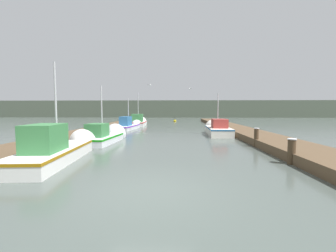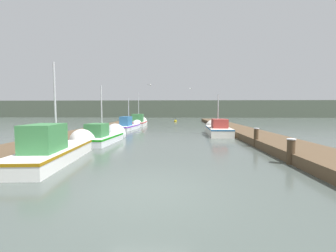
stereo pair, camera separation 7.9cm
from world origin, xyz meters
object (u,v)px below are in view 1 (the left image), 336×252
at_px(fishing_boat_4, 139,122).
at_px(channel_buoy, 175,121).
at_px(fishing_boat_3, 130,126).
at_px(seagull_1, 150,85).
at_px(mooring_piling_1, 256,137).
at_px(seagull_lead, 190,89).
at_px(fishing_boat_0, 60,148).
at_px(fishing_boat_1, 105,136).
at_px(mooring_piling_0, 292,151).
at_px(fishing_boat_2, 217,129).

distance_m(fishing_boat_4, channel_buoy, 10.37).
xyz_separation_m(fishing_boat_3, seagull_1, (2.65, -3.14, 4.01)).
xyz_separation_m(fishing_boat_3, mooring_piling_1, (9.66, -11.19, 0.17)).
bearing_deg(fishing_boat_3, seagull_lead, 15.17).
relative_size(fishing_boat_3, channel_buoy, 6.02).
relative_size(channel_buoy, seagull_lead, 1.78).
xyz_separation_m(fishing_boat_0, seagull_1, (2.54, 11.61, 3.93)).
distance_m(fishing_boat_1, mooring_piling_1, 9.47).
bearing_deg(fishing_boat_4, mooring_piling_0, -66.45).
bearing_deg(channel_buoy, fishing_boat_2, -78.51).
bearing_deg(fishing_boat_2, mooring_piling_0, -82.73).
bearing_deg(fishing_boat_1, fishing_boat_3, 95.55).
bearing_deg(fishing_boat_1, mooring_piling_0, -28.53).
relative_size(fishing_boat_1, fishing_boat_3, 0.83).
bearing_deg(fishing_boat_2, fishing_boat_1, -147.64).
bearing_deg(fishing_boat_1, fishing_boat_2, 33.88).
relative_size(fishing_boat_2, fishing_boat_4, 1.19).
xyz_separation_m(fishing_boat_3, mooring_piling_0, (9.60, -15.26, 0.13)).
bearing_deg(seagull_lead, channel_buoy, 162.57).
bearing_deg(channel_buoy, fishing_boat_0, -99.20).
bearing_deg(fishing_boat_2, mooring_piling_1, -78.95).
height_order(fishing_boat_1, fishing_boat_2, fishing_boat_1).
relative_size(fishing_boat_0, seagull_lead, 11.33).
bearing_deg(fishing_boat_2, seagull_lead, 111.46).
height_order(fishing_boat_3, seagull_lead, seagull_lead).
height_order(mooring_piling_0, mooring_piling_1, mooring_piling_1).
distance_m(mooring_piling_0, mooring_piling_1, 4.07).
distance_m(fishing_boat_2, mooring_piling_0, 10.68).
height_order(fishing_boat_2, seagull_1, seagull_1).
height_order(fishing_boat_0, mooring_piling_0, fishing_boat_0).
relative_size(fishing_boat_3, seagull_1, 10.58).
distance_m(fishing_boat_2, fishing_boat_4, 12.74).
bearing_deg(channel_buoy, fishing_boat_4, -116.62).
xyz_separation_m(mooring_piling_1, channel_buoy, (-4.87, 25.34, -0.41)).
bearing_deg(mooring_piling_1, seagull_lead, 104.08).
xyz_separation_m(fishing_boat_2, mooring_piling_0, (0.99, -10.63, 0.07)).
height_order(mooring_piling_1, seagull_lead, seagull_lead).
xyz_separation_m(mooring_piling_1, seagull_1, (-7.02, 8.06, 3.84)).
height_order(fishing_boat_1, fishing_boat_3, fishing_boat_1).
height_order(fishing_boat_0, channel_buoy, fishing_boat_0).
height_order(fishing_boat_3, seagull_1, seagull_1).
relative_size(fishing_boat_1, channel_buoy, 5.00).
distance_m(fishing_boat_0, mooring_piling_0, 9.51).
height_order(fishing_boat_2, mooring_piling_0, fishing_boat_2).
distance_m(fishing_boat_3, fishing_boat_4, 4.89).
bearing_deg(seagull_1, seagull_lead, 25.64).
bearing_deg(fishing_boat_3, channel_buoy, 77.15).
xyz_separation_m(fishing_boat_2, fishing_boat_3, (-8.61, 4.63, -0.06)).
relative_size(fishing_boat_4, mooring_piling_0, 4.81).
height_order(fishing_boat_3, channel_buoy, fishing_boat_3).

